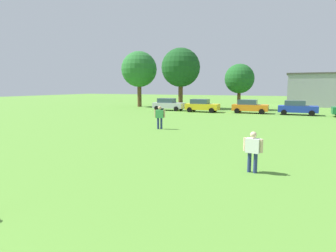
{
  "coord_description": "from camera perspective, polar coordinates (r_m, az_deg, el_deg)",
  "views": [
    {
      "loc": [
        7.7,
        -0.54,
        3.31
      ],
      "look_at": [
        3.39,
        9.41,
        1.84
      ],
      "focal_mm": 31.32,
      "sensor_mm": 36.0,
      "label": 1
    }
  ],
  "objects": [
    {
      "name": "tree_far_right",
      "position": [
        43.38,
        13.74,
        8.91
      ],
      "size": [
        4.18,
        4.18,
        6.51
      ],
      "color": "brown",
      "rests_on": "ground"
    },
    {
      "name": "tree_center",
      "position": [
        44.79,
        2.49,
        11.28
      ],
      "size": [
        5.81,
        5.81,
        9.05
      ],
      "color": "brown",
      "rests_on": "ground"
    },
    {
      "name": "house_left",
      "position": [
        55.28,
        28.81,
        6.19
      ],
      "size": [
        13.02,
        6.31,
        5.51
      ],
      "color": "#9999A3",
      "rests_on": "ground"
    },
    {
      "name": "ground_plane",
      "position": [
        31.67,
        9.19,
        1.6
      ],
      "size": [
        160.0,
        160.0,
        0.0
      ],
      "primitive_type": "plane",
      "color": "#568C33"
    },
    {
      "name": "parked_car_orange_2",
      "position": [
        37.95,
        15.59,
        3.71
      ],
      "size": [
        4.3,
        2.02,
        1.68
      ],
      "color": "orange",
      "rests_on": "ground"
    },
    {
      "name": "parked_car_blue_3",
      "position": [
        37.48,
        23.82,
        3.29
      ],
      "size": [
        4.3,
        2.02,
        1.68
      ],
      "color": "#1E38AD",
      "rests_on": "ground"
    },
    {
      "name": "adult_bystander",
      "position": [
        11.73,
        16.19,
        -4.2
      ],
      "size": [
        0.75,
        0.38,
        1.6
      ],
      "rotation": [
        0.0,
        0.0,
        6.1
      ],
      "color": "navy",
      "rests_on": "ground"
    },
    {
      "name": "parked_car_yellow_1",
      "position": [
        38.49,
        6.58,
        3.99
      ],
      "size": [
        4.3,
        2.02,
        1.68
      ],
      "color": "yellow",
      "rests_on": "ground"
    },
    {
      "name": "tree_far_left",
      "position": [
        48.79,
        -5.64,
        10.91
      ],
      "size": [
        5.77,
        5.77,
        8.99
      ],
      "color": "brown",
      "rests_on": "ground"
    },
    {
      "name": "parked_car_silver_0",
      "position": [
        40.89,
        0.05,
        4.26
      ],
      "size": [
        4.3,
        2.02,
        1.68
      ],
      "color": "silver",
      "rests_on": "ground"
    },
    {
      "name": "bystander_near_trees",
      "position": [
        22.85,
        -1.63,
        2.06
      ],
      "size": [
        0.84,
        0.45,
        1.79
      ],
      "rotation": [
        0.0,
        0.0,
        3.36
      ],
      "color": "navy",
      "rests_on": "ground"
    }
  ]
}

